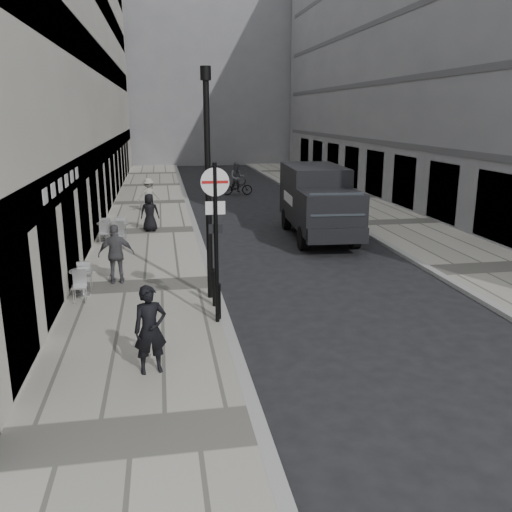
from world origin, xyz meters
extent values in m
cube|color=#A4A094|center=(-2.00, 18.00, 0.06)|extent=(4.00, 60.00, 0.12)
cube|color=#A4A094|center=(9.00, 18.00, 0.06)|extent=(4.00, 60.00, 0.12)
cube|color=beige|center=(-6.00, 24.50, 9.00)|extent=(4.00, 45.00, 18.00)
cube|color=gray|center=(14.00, 24.50, 10.00)|extent=(6.00, 45.00, 20.00)
cube|color=gray|center=(1.50, 56.00, 11.00)|extent=(24.00, 16.00, 22.00)
imported|color=black|center=(-1.70, 4.83, 0.98)|extent=(0.70, 0.53, 1.72)
cylinder|color=black|center=(-0.20, 7.18, 1.99)|extent=(0.10, 0.10, 3.75)
cylinder|color=white|center=(-0.20, 7.18, 3.44)|extent=(0.64, 0.04, 0.64)
cube|color=#B21414|center=(-0.20, 7.16, 3.44)|extent=(0.59, 0.02, 0.06)
cube|color=white|center=(-0.20, 7.21, 2.85)|extent=(0.45, 0.03, 0.30)
cylinder|color=black|center=(-0.20, 8.98, 2.97)|extent=(0.15, 0.15, 5.70)
cylinder|color=black|center=(-0.20, 8.98, 5.86)|extent=(0.27, 0.27, 0.33)
cylinder|color=black|center=(-0.15, 8.28, 0.59)|extent=(0.13, 0.13, 0.94)
cylinder|color=black|center=(-0.15, 7.37, 0.54)|extent=(0.11, 0.11, 0.84)
cylinder|color=black|center=(3.71, 14.06, 0.44)|extent=(0.37, 0.91, 0.89)
cylinder|color=black|center=(5.66, 13.93, 0.44)|extent=(0.37, 0.91, 0.89)
cylinder|color=black|center=(3.94, 17.82, 0.44)|extent=(0.37, 0.91, 0.89)
cylinder|color=black|center=(5.89, 17.70, 0.44)|extent=(0.37, 0.91, 0.89)
cube|color=black|center=(4.86, 16.88, 1.72)|extent=(2.47, 4.13, 2.22)
cube|color=black|center=(4.67, 13.89, 1.39)|extent=(2.34, 2.13, 1.55)
cube|color=#1E2328|center=(4.62, 13.05, 1.83)|extent=(1.96, 0.51, 0.82)
imported|color=black|center=(3.23, 28.27, 0.49)|extent=(1.88, 0.71, 0.98)
imported|color=#5E5E63|center=(3.23, 28.27, 1.08)|extent=(0.92, 0.73, 1.84)
imported|color=#4D4D51|center=(-2.75, 10.71, 0.99)|extent=(1.03, 0.46, 1.74)
imported|color=#9F9C93|center=(-2.02, 22.41, 0.97)|extent=(1.16, 0.74, 1.70)
imported|color=black|center=(-1.91, 17.85, 0.91)|extent=(0.81, 0.56, 1.58)
cylinder|color=silver|center=(-3.00, 15.60, 0.14)|extent=(0.47, 0.47, 0.03)
cylinder|color=silver|center=(-3.00, 15.60, 0.53)|extent=(0.06, 0.06, 0.79)
cylinder|color=silver|center=(-3.00, 15.60, 0.92)|extent=(0.75, 0.75, 0.03)
cylinder|color=silver|center=(-3.60, 9.71, 0.13)|extent=(0.41, 0.41, 0.03)
cylinder|color=silver|center=(-3.60, 9.71, 0.47)|extent=(0.06, 0.06, 0.69)
cylinder|color=silver|center=(-3.60, 9.71, 0.82)|extent=(0.65, 0.65, 0.03)
cylinder|color=#B8B8BB|center=(-3.60, 16.30, 0.13)|extent=(0.40, 0.40, 0.03)
cylinder|color=#B8B8BB|center=(-3.60, 16.30, 0.47)|extent=(0.06, 0.06, 0.68)
cylinder|color=#B8B8BB|center=(-3.60, 16.30, 0.81)|extent=(0.64, 0.64, 0.03)
camera|label=1|loc=(-1.37, -4.86, 4.93)|focal=38.00mm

